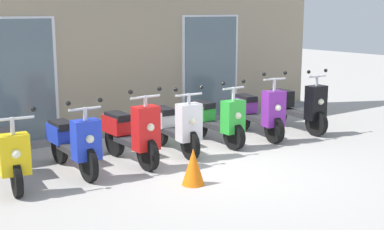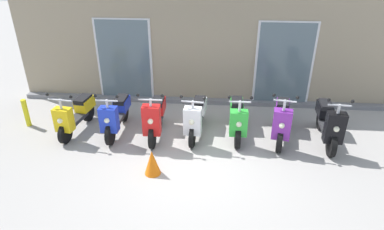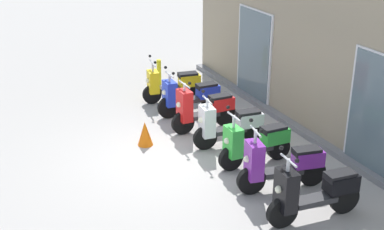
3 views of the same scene
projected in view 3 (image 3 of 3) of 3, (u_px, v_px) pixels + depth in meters
name	position (u px, v px, depth m)	size (l,w,h in m)	color
ground_plane	(175.00, 158.00, 10.37)	(40.00, 40.00, 0.00)	#A8A39E
storefront_facade	(315.00, 51.00, 10.91)	(10.17, 0.50, 3.73)	gray
scooter_yellow	(172.00, 84.00, 13.05)	(0.62, 1.54, 1.17)	black
scooter_blue	(190.00, 95.00, 12.25)	(0.55, 1.63, 1.19)	black
scooter_red	(203.00, 109.00, 11.41)	(0.57, 1.56, 1.27)	black
scooter_white	(229.00, 124.00, 10.69)	(0.55, 1.58, 1.21)	black
scooter_green	(255.00, 143.00, 9.94)	(0.53, 1.54, 1.22)	black
scooter_purple	(281.00, 165.00, 9.07)	(0.63, 1.64, 1.32)	black
scooter_black	(313.00, 193.00, 8.20)	(0.52, 1.66, 1.29)	black
curb_bollard	(159.00, 72.00, 14.26)	(0.12, 0.12, 0.70)	yellow
traffic_cone	(145.00, 133.00, 10.81)	(0.32, 0.32, 0.52)	orange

